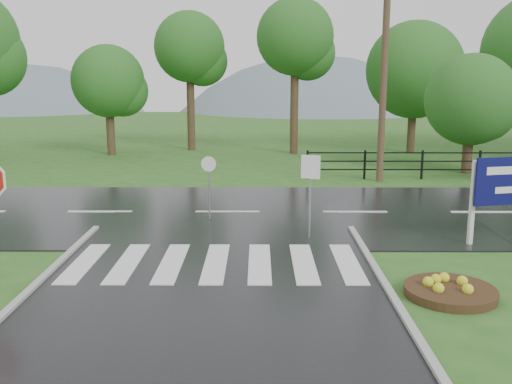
{
  "coord_description": "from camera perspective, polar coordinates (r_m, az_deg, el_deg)",
  "views": [
    {
      "loc": [
        0.97,
        -7.35,
        4.24
      ],
      "look_at": [
        0.91,
        6.0,
        1.5
      ],
      "focal_mm": 40.0,
      "sensor_mm": 36.0,
      "label": 1
    }
  ],
  "objects": [
    {
      "name": "ground",
      "position": [
        8.54,
        -6.65,
        -18.27
      ],
      "size": [
        120.0,
        120.0,
        0.0
      ],
      "primitive_type": "plane",
      "color": "#2C5D1F",
      "rests_on": "ground"
    },
    {
      "name": "main_road",
      "position": [
        17.88,
        -2.87,
        -2.12
      ],
      "size": [
        90.0,
        8.0,
        0.04
      ],
      "primitive_type": "cube",
      "color": "black",
      "rests_on": "ground"
    },
    {
      "name": "crosswalk",
      "position": [
        13.07,
        -4.06,
        -7.08
      ],
      "size": [
        6.5,
        2.8,
        0.02
      ],
      "color": "silver",
      "rests_on": "ground"
    },
    {
      "name": "fence_west",
      "position": [
        24.56,
        16.29,
        2.91
      ],
      "size": [
        9.58,
        0.08,
        1.2
      ],
      "color": "black",
      "rests_on": "ground"
    },
    {
      "name": "hills",
      "position": [
        75.04,
        2.17,
        -3.67
      ],
      "size": [
        102.0,
        48.0,
        48.0
      ],
      "color": "slate",
      "rests_on": "ground"
    },
    {
      "name": "treeline",
      "position": [
        31.63,
        0.3,
        3.91
      ],
      "size": [
        83.2,
        5.2,
        10.0
      ],
      "color": "#205C1C",
      "rests_on": "ground"
    },
    {
      "name": "flower_bed",
      "position": [
        11.91,
        18.85,
        -9.24
      ],
      "size": [
        1.78,
        1.78,
        0.36
      ],
      "color": "#332111",
      "rests_on": "ground"
    },
    {
      "name": "reg_sign_small",
      "position": [
        14.69,
        5.46,
        1.13
      ],
      "size": [
        0.48,
        0.19,
        2.25
      ],
      "color": "#939399",
      "rests_on": "ground"
    },
    {
      "name": "reg_sign_round",
      "position": [
        16.76,
        -4.73,
        1.28
      ],
      "size": [
        0.44,
        0.12,
        1.93
      ],
      "color": "#939399",
      "rests_on": "ground"
    },
    {
      "name": "utility_pole_east",
      "position": [
        23.37,
        12.66,
        11.06
      ],
      "size": [
        1.44,
        0.33,
        8.12
      ],
      "color": "#473523",
      "rests_on": "ground"
    },
    {
      "name": "entrance_tree_left",
      "position": [
        26.5,
        20.73,
        8.61
      ],
      "size": [
        3.94,
        3.94,
        5.18
      ],
      "color": "#3D2B1C",
      "rests_on": "ground"
    }
  ]
}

